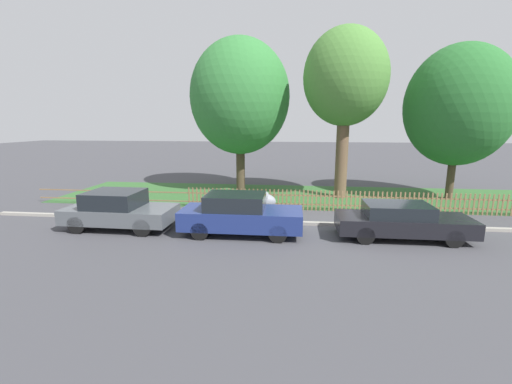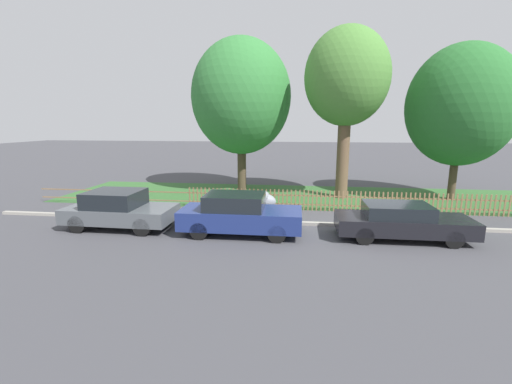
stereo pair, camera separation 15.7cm
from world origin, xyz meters
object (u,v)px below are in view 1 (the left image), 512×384
object	(u,v)px
parked_car_navy_estate	(401,221)
covered_motorcycle	(254,201)
tree_behind_motorcycle	(346,79)
parked_car_silver_hatchback	(119,210)
parked_car_black_saloon	(240,214)
tree_mid_park	(459,106)
tree_nearest_kerb	(240,97)

from	to	relation	value
parked_car_navy_estate	covered_motorcycle	xyz separation A→B (m)	(-5.32, 2.35, 0.02)
tree_behind_motorcycle	parked_car_silver_hatchback	bearing A→B (deg)	-143.85
parked_car_black_saloon	covered_motorcycle	world-z (taller)	parked_car_black_saloon
parked_car_black_saloon	parked_car_silver_hatchback	bearing A→B (deg)	177.06
tree_behind_motorcycle	tree_mid_park	world-z (taller)	tree_behind_motorcycle
tree_behind_motorcycle	covered_motorcycle	bearing A→B (deg)	-134.49
parked_car_navy_estate	parked_car_black_saloon	bearing A→B (deg)	-178.51
parked_car_navy_estate	tree_mid_park	world-z (taller)	tree_mid_park
tree_nearest_kerb	tree_mid_park	bearing A→B (deg)	-6.54
parked_car_black_saloon	tree_mid_park	world-z (taller)	tree_mid_park
parked_car_black_saloon	covered_motorcycle	bearing A→B (deg)	85.65
parked_car_navy_estate	tree_nearest_kerb	size ratio (longest dim) A/B	0.52
parked_car_silver_hatchback	tree_mid_park	size ratio (longest dim) A/B	0.52
parked_car_silver_hatchback	covered_motorcycle	distance (m)	5.31
tree_mid_park	parked_car_navy_estate	bearing A→B (deg)	-122.62
parked_car_navy_estate	parked_car_silver_hatchback	bearing A→B (deg)	179.50
parked_car_black_saloon	tree_nearest_kerb	distance (m)	9.50
covered_motorcycle	tree_mid_park	world-z (taller)	tree_mid_park
parked_car_silver_hatchback	parked_car_navy_estate	world-z (taller)	parked_car_silver_hatchback
parked_car_silver_hatchback	tree_behind_motorcycle	xyz separation A→B (m)	(8.86, 6.47, 5.32)
parked_car_black_saloon	covered_motorcycle	xyz separation A→B (m)	(0.17, 2.52, -0.08)
parked_car_navy_estate	tree_nearest_kerb	xyz separation A→B (m)	(-6.80, 8.05, 4.68)
covered_motorcycle	tree_nearest_kerb	bearing A→B (deg)	106.14
parked_car_black_saloon	parked_car_navy_estate	xyz separation A→B (m)	(5.50, 0.17, -0.10)
parked_car_silver_hatchback	tree_nearest_kerb	bearing A→B (deg)	68.46
covered_motorcycle	parked_car_silver_hatchback	bearing A→B (deg)	-152.53
tree_mid_park	parked_car_silver_hatchback	bearing A→B (deg)	-154.96
covered_motorcycle	tree_behind_motorcycle	bearing A→B (deg)	47.13
tree_mid_park	covered_motorcycle	bearing A→B (deg)	-155.36
tree_nearest_kerb	parked_car_black_saloon	bearing A→B (deg)	-80.99
tree_behind_motorcycle	tree_mid_park	distance (m)	5.73
parked_car_silver_hatchback	tree_nearest_kerb	world-z (taller)	tree_nearest_kerb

